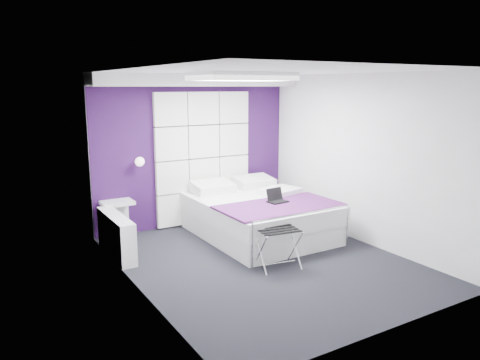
# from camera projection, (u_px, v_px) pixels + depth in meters

# --- Properties ---
(floor) EXTENTS (4.40, 4.40, 0.00)m
(floor) POSITION_uv_depth(u_px,v_px,m) (264.00, 261.00, 6.54)
(floor) COLOR black
(floor) RESTS_ON ground
(ceiling) EXTENTS (4.40, 4.40, 0.00)m
(ceiling) POSITION_uv_depth(u_px,v_px,m) (266.00, 71.00, 6.03)
(ceiling) COLOR white
(ceiling) RESTS_ON wall_back
(wall_back) EXTENTS (3.60, 0.00, 3.60)m
(wall_back) POSITION_uv_depth(u_px,v_px,m) (194.00, 151.00, 8.13)
(wall_back) COLOR silver
(wall_back) RESTS_ON floor
(wall_left) EXTENTS (0.00, 4.40, 4.40)m
(wall_left) POSITION_uv_depth(u_px,v_px,m) (135.00, 184.00, 5.37)
(wall_left) COLOR silver
(wall_left) RESTS_ON floor
(wall_right) EXTENTS (0.00, 4.40, 4.40)m
(wall_right) POSITION_uv_depth(u_px,v_px,m) (362.00, 159.00, 7.19)
(wall_right) COLOR silver
(wall_right) RESTS_ON floor
(accent_wall) EXTENTS (3.58, 0.02, 2.58)m
(accent_wall) POSITION_uv_depth(u_px,v_px,m) (195.00, 151.00, 8.12)
(accent_wall) COLOR #2D0E3D
(accent_wall) RESTS_ON wall_back
(soffit) EXTENTS (3.58, 0.50, 0.20)m
(soffit) POSITION_uv_depth(u_px,v_px,m) (199.00, 80.00, 7.68)
(soffit) COLOR white
(soffit) RESTS_ON wall_back
(headboard) EXTENTS (1.80, 0.08, 2.30)m
(headboard) POSITION_uv_depth(u_px,v_px,m) (204.00, 158.00, 8.18)
(headboard) COLOR white
(headboard) RESTS_ON wall_back
(skylight) EXTENTS (1.36, 0.86, 0.12)m
(skylight) POSITION_uv_depth(u_px,v_px,m) (242.00, 76.00, 6.54)
(skylight) COLOR white
(skylight) RESTS_ON ceiling
(wall_lamp) EXTENTS (0.15, 0.15, 0.15)m
(wall_lamp) POSITION_uv_depth(u_px,v_px,m) (139.00, 161.00, 7.50)
(wall_lamp) COLOR white
(wall_lamp) RESTS_ON wall_back
(radiator) EXTENTS (0.22, 1.20, 0.60)m
(radiator) POSITION_uv_depth(u_px,v_px,m) (116.00, 235.00, 6.72)
(radiator) COLOR white
(radiator) RESTS_ON floor
(bed) EXTENTS (1.87, 2.26, 0.79)m
(bed) POSITION_uv_depth(u_px,v_px,m) (259.00, 215.00, 7.62)
(bed) COLOR white
(bed) RESTS_ON floor
(nightstand) EXTENTS (0.49, 0.38, 0.05)m
(nightstand) POSITION_uv_depth(u_px,v_px,m) (117.00, 203.00, 7.39)
(nightstand) COLOR white
(nightstand) RESTS_ON wall_back
(luggage_rack) EXTENTS (0.54, 0.40, 0.53)m
(luggage_rack) POSITION_uv_depth(u_px,v_px,m) (278.00, 248.00, 6.28)
(luggage_rack) COLOR silver
(luggage_rack) RESTS_ON floor
(laptop) EXTENTS (0.30, 0.21, 0.22)m
(laptop) POSITION_uv_depth(u_px,v_px,m) (276.00, 198.00, 7.26)
(laptop) COLOR black
(laptop) RESTS_ON bed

